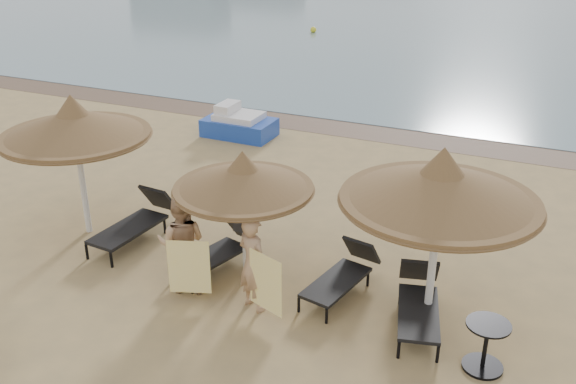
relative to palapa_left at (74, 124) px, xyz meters
name	(u,v)px	position (x,y,z in m)	size (l,w,h in m)	color
ground	(222,287)	(3.64, -0.76, -2.39)	(160.00, 160.00, 0.00)	tan
wet_sand_strip	(373,132)	(3.64, 8.64, -2.38)	(200.00, 1.60, 0.01)	brown
palapa_left	(74,124)	(0.00, 0.00, 0.00)	(3.02, 3.02, 3.00)	silver
palapa_center	(243,178)	(3.88, -0.25, -0.39)	(2.53, 2.53, 2.51)	silver
palapa_right	(441,186)	(7.29, -0.28, 0.08)	(3.13, 3.13, 3.10)	silver
lounger_far_left	(138,220)	(1.17, 0.16, -1.96)	(0.90, 2.18, 0.95)	black
lounger_near_left	(220,249)	(3.27, -0.13, -2.02)	(1.09, 1.93, 0.82)	black
lounger_near_right	(344,273)	(5.71, 0.02, -2.01)	(0.98, 1.95, 0.84)	black
lounger_far_right	(419,300)	(7.14, -0.32, -1.99)	(1.09, 2.05, 0.87)	black
side_table	(485,347)	(8.33, -1.12, -2.01)	(0.66, 0.66, 0.80)	black
person_left	(181,236)	(3.05, -1.05, -1.32)	(0.98, 0.64, 2.13)	tan
person_right	(253,256)	(4.46, -1.08, -1.38)	(0.93, 0.60, 2.02)	tan
towel_left	(189,267)	(3.40, -1.40, -1.68)	(0.70, 0.27, 1.03)	yellow
towel_right	(265,283)	(4.81, -1.33, -1.67)	(0.71, 0.28, 1.04)	yellow
bag_patterned	(249,211)	(3.88, -0.07, -1.11)	(0.32, 0.18, 0.39)	white
bag_dark	(240,222)	(3.88, -0.41, -1.18)	(0.26, 0.10, 0.36)	black
pedal_boat	(238,124)	(0.06, 6.71, -2.03)	(2.09, 1.26, 0.97)	#1D42AB
buoy_left	(313,30)	(-4.00, 22.92, -2.22)	(0.32, 0.32, 0.32)	yellow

